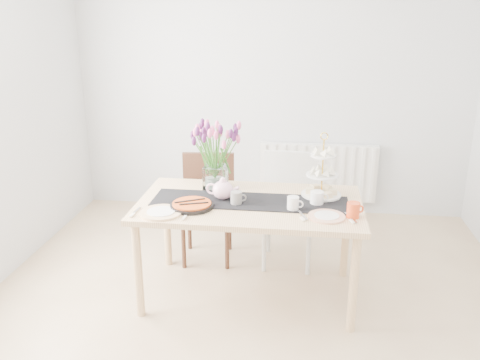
# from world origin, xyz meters

# --- Properties ---
(room_shell) EXTENTS (4.50, 4.50, 4.50)m
(room_shell) POSITION_xyz_m (0.00, 0.00, 1.30)
(room_shell) COLOR tan
(room_shell) RESTS_ON ground
(radiator) EXTENTS (1.20, 0.08, 0.60)m
(radiator) POSITION_xyz_m (0.50, 2.19, 0.45)
(radiator) COLOR white
(radiator) RESTS_ON room_shell
(dining_table) EXTENTS (1.60, 0.90, 0.75)m
(dining_table) POSITION_xyz_m (-0.03, 0.49, 0.67)
(dining_table) COLOR tan
(dining_table) RESTS_ON ground
(chair_brown) EXTENTS (0.48, 0.48, 0.90)m
(chair_brown) POSITION_xyz_m (-0.45, 1.10, 0.52)
(chair_brown) COLOR #341D13
(chair_brown) RESTS_ON ground
(chair_white) EXTENTS (0.47, 0.47, 0.93)m
(chair_white) POSITION_xyz_m (0.24, 1.12, 0.54)
(chair_white) COLOR silver
(chair_white) RESTS_ON ground
(table_runner) EXTENTS (1.40, 0.35, 0.01)m
(table_runner) POSITION_xyz_m (-0.03, 0.49, 0.75)
(table_runner) COLOR black
(table_runner) RESTS_ON dining_table
(tulip_vase) EXTENTS (0.63, 0.63, 0.54)m
(tulip_vase) POSITION_xyz_m (-0.32, 0.76, 1.10)
(tulip_vase) COLOR silver
(tulip_vase) RESTS_ON dining_table
(cake_stand) EXTENTS (0.29, 0.29, 0.43)m
(cake_stand) POSITION_xyz_m (0.48, 0.67, 0.87)
(cake_stand) COLOR gold
(cake_stand) RESTS_ON dining_table
(teapot) EXTENTS (0.27, 0.23, 0.16)m
(teapot) POSITION_xyz_m (-0.22, 0.50, 0.83)
(teapot) COLOR silver
(teapot) RESTS_ON dining_table
(cream_jug) EXTENTS (0.10, 0.10, 0.10)m
(cream_jug) POSITION_xyz_m (0.45, 0.50, 0.80)
(cream_jug) COLOR white
(cream_jug) RESTS_ON dining_table
(tart_tin) EXTENTS (0.30, 0.30, 0.04)m
(tart_tin) POSITION_xyz_m (-0.41, 0.33, 0.77)
(tart_tin) COLOR black
(tart_tin) RESTS_ON dining_table
(mug_grey) EXTENTS (0.10, 0.10, 0.10)m
(mug_grey) POSITION_xyz_m (-0.11, 0.42, 0.80)
(mug_grey) COLOR slate
(mug_grey) RESTS_ON dining_table
(mug_white) EXTENTS (0.09, 0.09, 0.10)m
(mug_white) POSITION_xyz_m (0.28, 0.37, 0.80)
(mug_white) COLOR silver
(mug_white) RESTS_ON dining_table
(mug_orange) EXTENTS (0.11, 0.11, 0.10)m
(mug_orange) POSITION_xyz_m (0.68, 0.29, 0.80)
(mug_orange) COLOR #E94619
(mug_orange) RESTS_ON dining_table
(plate_left) EXTENTS (0.31, 0.31, 0.01)m
(plate_left) POSITION_xyz_m (-0.60, 0.19, 0.76)
(plate_left) COLOR silver
(plate_left) RESTS_ON dining_table
(plate_right) EXTENTS (0.32, 0.32, 0.01)m
(plate_right) POSITION_xyz_m (0.51, 0.27, 0.76)
(plate_right) COLOR silver
(plate_right) RESTS_ON dining_table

